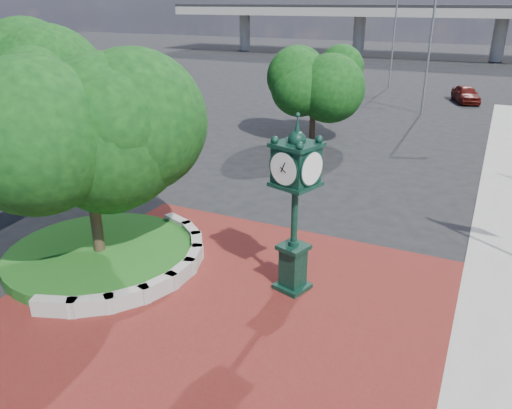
% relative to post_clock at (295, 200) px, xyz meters
% --- Properties ---
extents(ground, '(200.00, 200.00, 0.00)m').
position_rel_post_clock_xyz_m(ground, '(-1.45, -1.08, -2.89)').
color(ground, black).
rests_on(ground, ground).
extents(plaza, '(12.00, 12.00, 0.04)m').
position_rel_post_clock_xyz_m(plaza, '(-1.45, -2.08, -2.87)').
color(plaza, maroon).
rests_on(plaza, ground).
extents(planter_wall, '(2.96, 6.77, 0.54)m').
position_rel_post_clock_xyz_m(planter_wall, '(-4.15, -1.08, -2.62)').
color(planter_wall, '#9E9B93').
rests_on(planter_wall, ground).
extents(grass_bed, '(6.10, 6.10, 0.40)m').
position_rel_post_clock_xyz_m(grass_bed, '(-6.45, -1.08, -2.69)').
color(grass_bed, '#164D17').
rests_on(grass_bed, ground).
extents(overpass, '(90.00, 12.00, 7.50)m').
position_rel_post_clock_xyz_m(overpass, '(-1.66, 68.92, 3.65)').
color(overpass, '#9E9B93').
rests_on(overpass, ground).
extents(tree_planter, '(5.20, 5.20, 6.33)m').
position_rel_post_clock_xyz_m(tree_planter, '(-6.45, -1.08, 0.84)').
color(tree_planter, '#38281C').
rests_on(tree_planter, ground).
extents(tree_northwest, '(5.60, 5.60, 6.93)m').
position_rel_post_clock_xyz_m(tree_northwest, '(-14.45, 3.92, 1.24)').
color(tree_northwest, '#38281C').
rests_on(tree_northwest, ground).
extents(tree_street, '(4.40, 4.40, 5.45)m').
position_rel_post_clock_xyz_m(tree_street, '(-5.45, 16.92, 0.35)').
color(tree_street, '#38281C').
rests_on(tree_street, ground).
extents(post_clock, '(1.32, 1.32, 5.26)m').
position_rel_post_clock_xyz_m(post_clock, '(0.00, 0.00, 0.00)').
color(post_clock, black).
rests_on(post_clock, ground).
extents(parked_car, '(2.96, 4.52, 1.43)m').
position_rel_post_clock_xyz_m(parked_car, '(2.21, 33.98, -2.17)').
color(parked_car, '#4E0E0B').
rests_on(parked_car, ground).
extents(street_lamp_near, '(2.04, 0.70, 9.24)m').
position_rel_post_clock_xyz_m(street_lamp_near, '(-0.22, 27.91, 2.53)').
color(street_lamp_near, slate).
rests_on(street_lamp_near, ground).
extents(street_lamp_far, '(1.88, 0.37, 8.37)m').
position_rel_post_clock_xyz_m(street_lamp_far, '(-5.13, 39.39, 2.02)').
color(street_lamp_far, slate).
rests_on(street_lamp_far, ground).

